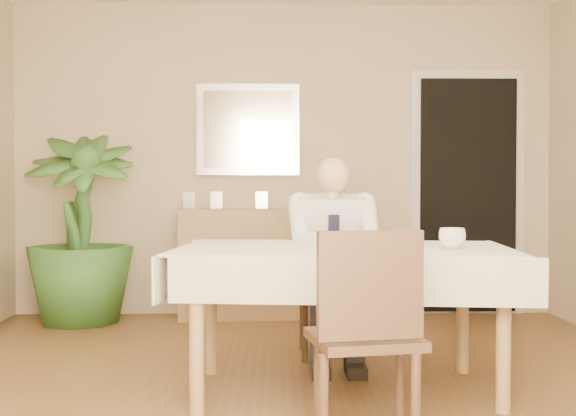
{
  "coord_description": "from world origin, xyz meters",
  "views": [
    {
      "loc": [
        -0.07,
        -3.57,
        1.05
      ],
      "look_at": [
        0.0,
        0.35,
        0.95
      ],
      "focal_mm": 45.0,
      "sensor_mm": 36.0,
      "label": 1
    }
  ],
  "objects_px": {
    "sideboard": "(247,263)",
    "potted_palm": "(79,228)",
    "chair_near": "(367,326)",
    "coffee_mug": "(452,238)",
    "seated_man": "(334,249)",
    "chair_far": "(330,278)",
    "dining_table": "(343,263)"
  },
  "relations": [
    {
      "from": "sideboard",
      "to": "potted_palm",
      "type": "relative_size",
      "value": 0.74
    },
    {
      "from": "sideboard",
      "to": "chair_near",
      "type": "bearing_deg",
      "value": -83.43
    },
    {
      "from": "coffee_mug",
      "to": "potted_palm",
      "type": "xyz_separation_m",
      "value": [
        -2.42,
        2.08,
        -0.06
      ]
    },
    {
      "from": "seated_man",
      "to": "sideboard",
      "type": "bearing_deg",
      "value": 110.21
    },
    {
      "from": "chair_near",
      "to": "sideboard",
      "type": "distance_m",
      "value": 3.07
    },
    {
      "from": "chair_far",
      "to": "coffee_mug",
      "type": "xyz_separation_m",
      "value": [
        0.54,
        -1.0,
        0.32
      ]
    },
    {
      "from": "seated_man",
      "to": "chair_near",
      "type": "bearing_deg",
      "value": -89.4
    },
    {
      "from": "seated_man",
      "to": "chair_far",
      "type": "bearing_deg",
      "value": 90.0
    },
    {
      "from": "sideboard",
      "to": "chair_far",
      "type": "bearing_deg",
      "value": -70.46
    },
    {
      "from": "chair_near",
      "to": "potted_palm",
      "type": "height_order",
      "value": "potted_palm"
    },
    {
      "from": "sideboard",
      "to": "potted_palm",
      "type": "height_order",
      "value": "potted_palm"
    },
    {
      "from": "coffee_mug",
      "to": "chair_near",
      "type": "bearing_deg",
      "value": -126.1
    },
    {
      "from": "chair_far",
      "to": "sideboard",
      "type": "xyz_separation_m",
      "value": [
        -0.58,
        1.29,
        -0.04
      ]
    },
    {
      "from": "chair_far",
      "to": "chair_near",
      "type": "distance_m",
      "value": 1.72
    },
    {
      "from": "seated_man",
      "to": "sideboard",
      "type": "height_order",
      "value": "seated_man"
    },
    {
      "from": "chair_far",
      "to": "coffee_mug",
      "type": "bearing_deg",
      "value": -65.96
    },
    {
      "from": "chair_far",
      "to": "sideboard",
      "type": "relative_size",
      "value": 0.77
    },
    {
      "from": "seated_man",
      "to": "sideboard",
      "type": "distance_m",
      "value": 1.7
    },
    {
      "from": "dining_table",
      "to": "potted_palm",
      "type": "bearing_deg",
      "value": 139.81
    },
    {
      "from": "seated_man",
      "to": "coffee_mug",
      "type": "height_order",
      "value": "seated_man"
    },
    {
      "from": "chair_near",
      "to": "dining_table",
      "type": "bearing_deg",
      "value": 80.43
    },
    {
      "from": "coffee_mug",
      "to": "chair_far",
      "type": "bearing_deg",
      "value": 118.14
    },
    {
      "from": "chair_far",
      "to": "potted_palm",
      "type": "xyz_separation_m",
      "value": [
        -1.89,
        1.08,
        0.27
      ]
    },
    {
      "from": "chair_near",
      "to": "sideboard",
      "type": "relative_size",
      "value": 0.8
    },
    {
      "from": "potted_palm",
      "to": "coffee_mug",
      "type": "bearing_deg",
      "value": -40.6
    },
    {
      "from": "chair_near",
      "to": "chair_far",
      "type": "bearing_deg",
      "value": 79.91
    },
    {
      "from": "sideboard",
      "to": "potted_palm",
      "type": "bearing_deg",
      "value": -175.18
    },
    {
      "from": "chair_far",
      "to": "potted_palm",
      "type": "distance_m",
      "value": 2.19
    },
    {
      "from": "dining_table",
      "to": "chair_far",
      "type": "relative_size",
      "value": 2.11
    },
    {
      "from": "chair_far",
      "to": "seated_man",
      "type": "bearing_deg",
      "value": -94.1
    },
    {
      "from": "dining_table",
      "to": "potted_palm",
      "type": "distance_m",
      "value": 2.72
    },
    {
      "from": "coffee_mug",
      "to": "potted_palm",
      "type": "bearing_deg",
      "value": 139.4
    }
  ]
}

